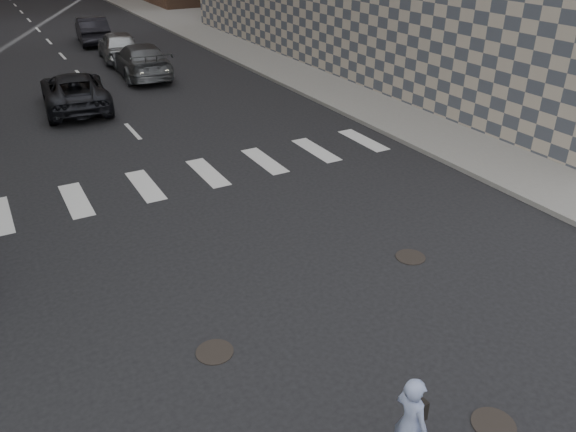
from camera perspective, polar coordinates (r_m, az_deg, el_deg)
name	(u,v)px	position (r m, az deg, el deg)	size (l,w,h in m)	color
ground	(342,355)	(10.62, 5.46, -13.88)	(160.00, 160.00, 0.00)	black
sidewalk_right	(357,58)	(33.37, 6.98, 15.67)	(13.00, 80.00, 0.15)	gray
manhole_a	(494,424)	(9.98, 20.16, -19.24)	(0.70, 0.70, 0.02)	black
manhole_b	(215,352)	(10.70, -7.46, -13.53)	(0.70, 0.70, 0.02)	black
manhole_c	(410,257)	(13.56, 12.33, -4.09)	(0.70, 0.70, 0.02)	black
skateboarder	(411,424)	(8.41, 12.37, -19.96)	(0.43, 0.87, 1.72)	brown
traffic_car_b	(141,60)	(30.01, -14.70, 15.06)	(2.27, 5.59, 1.62)	#505357
traffic_car_c	(74,91)	(25.43, -20.88, 11.78)	(2.47, 5.36, 1.49)	black
traffic_car_d	(118,45)	(34.00, -16.85, 16.26)	(1.95, 4.84, 1.65)	#A5A9AC
traffic_car_e	(92,30)	(39.55, -19.27, 17.41)	(1.73, 4.95, 1.63)	black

